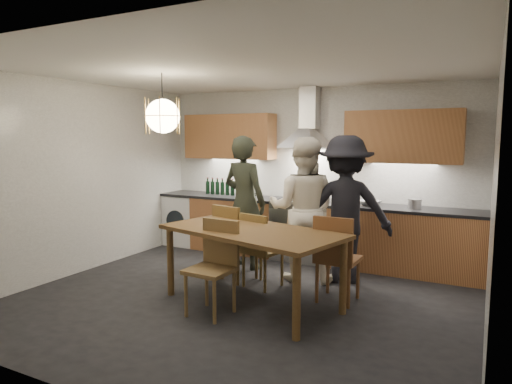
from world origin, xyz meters
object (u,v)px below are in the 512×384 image
at_px(chair_front, 215,260).
at_px(mixing_bowl, 370,203).
at_px(stock_pot, 415,204).
at_px(person_right, 345,209).
at_px(chair_back_left, 232,238).
at_px(person_left, 245,202).
at_px(wine_bottles, 227,187).
at_px(dining_table, 252,238).
at_px(person_mid, 303,209).

height_order(chair_front, mixing_bowl, chair_front).
relative_size(chair_front, stock_pot, 5.53).
bearing_deg(person_right, chair_back_left, 7.15).
xyz_separation_m(person_left, wine_bottles, (-0.78, 0.83, 0.10)).
distance_m(dining_table, person_left, 1.47).
relative_size(dining_table, stock_pot, 12.28).
xyz_separation_m(chair_front, stock_pot, (1.66, 2.37, 0.40)).
relative_size(person_mid, mixing_bowl, 5.96).
distance_m(chair_back_left, chair_front, 1.06).
height_order(chair_back_left, chair_front, chair_back_left).
xyz_separation_m(person_left, mixing_bowl, (1.58, 0.76, 0.00)).
bearing_deg(chair_front, stock_pot, 58.00).
xyz_separation_m(person_right, mixing_bowl, (0.15, 0.71, -0.00)).
bearing_deg(wine_bottles, person_left, -46.82).
height_order(person_left, wine_bottles, person_left).
xyz_separation_m(stock_pot, wine_bottles, (-2.97, 0.08, 0.07)).
distance_m(mixing_bowl, wine_bottles, 2.37).
xyz_separation_m(chair_back_left, person_mid, (0.78, 0.49, 0.36)).
relative_size(chair_back_left, person_left, 0.53).
relative_size(chair_back_left, chair_front, 1.01).
height_order(chair_back_left, stock_pot, stock_pot).
relative_size(person_mid, stock_pot, 10.42).
distance_m(person_mid, stock_pot, 1.54).
xyz_separation_m(person_left, stock_pot, (2.19, 0.76, 0.02)).
height_order(person_right, stock_pot, person_right).
distance_m(dining_table, chair_front, 0.48).
bearing_deg(person_right, person_mid, -0.41).
relative_size(mixing_bowl, stock_pot, 1.75).
relative_size(dining_table, person_right, 1.17).
bearing_deg(mixing_bowl, wine_bottles, 178.17).
bearing_deg(person_left, person_right, -168.83).
height_order(mixing_bowl, stock_pot, stock_pot).
height_order(person_right, wine_bottles, person_right).
xyz_separation_m(chair_front, person_right, (0.91, 1.66, 0.37)).
distance_m(mixing_bowl, stock_pot, 0.60).
bearing_deg(stock_pot, chair_front, -124.90).
xyz_separation_m(mixing_bowl, stock_pot, (0.60, -0.00, 0.02)).
distance_m(chair_front, wine_bottles, 2.82).
relative_size(person_left, stock_pot, 10.52).
bearing_deg(person_right, wine_bottles, -40.05).
relative_size(chair_front, person_left, 0.53).
height_order(dining_table, stock_pot, stock_pot).
distance_m(person_mid, person_right, 0.54).
xyz_separation_m(person_mid, stock_pot, (1.25, 0.90, 0.03)).
relative_size(chair_back_left, wine_bottles, 1.18).
height_order(person_left, stock_pot, person_left).
bearing_deg(stock_pot, person_right, -136.44).
height_order(chair_front, person_mid, person_mid).
bearing_deg(dining_table, person_mid, 95.44).
xyz_separation_m(dining_table, chair_back_left, (-0.61, 0.61, -0.18)).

